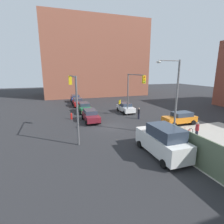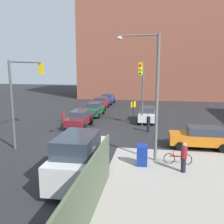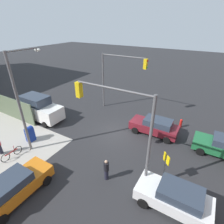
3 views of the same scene
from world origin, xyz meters
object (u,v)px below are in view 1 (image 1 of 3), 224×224
(fire_hydrant, at_px, (71,116))
(sedan_white, at_px, (126,108))
(van_white_delivery, at_px, (162,141))
(traffic_signal_nw_corner, at_px, (134,87))
(traffic_signal_se_corner, at_px, (74,94))
(mailbox_blue, at_px, (174,132))
(pedestrian_waiting, at_px, (197,130))
(street_lamp_corner, at_px, (174,93))
(coupe_red, at_px, (78,102))
(sedan_blue, at_px, (76,99))
(hatchback_green, at_px, (84,107))
(pedestrian_crossing, at_px, (139,113))
(bicycle_leaning_on_fence, at_px, (187,132))
(sedan_orange, at_px, (180,118))
(coupe_maroon, at_px, (91,115))

(fire_hydrant, distance_m, sedan_white, 9.29)
(sedan_white, xyz_separation_m, van_white_delivery, (15.23, -3.18, 0.44))
(traffic_signal_nw_corner, bearing_deg, traffic_signal_se_corner, -61.26)
(mailbox_blue, height_order, pedestrian_waiting, pedestrian_waiting)
(street_lamp_corner, height_order, fire_hydrant, street_lamp_corner)
(mailbox_blue, relative_size, coupe_red, 0.37)
(sedan_blue, distance_m, coupe_red, 4.76)
(hatchback_green, relative_size, pedestrian_crossing, 2.71)
(coupe_red, bearing_deg, pedestrian_waiting, 23.84)
(traffic_signal_nw_corner, bearing_deg, bicycle_leaning_on_fence, 18.39)
(traffic_signal_se_corner, height_order, sedan_white, traffic_signal_se_corner)
(van_white_delivery, relative_size, bicycle_leaning_on_fence, 3.09)
(sedan_white, relative_size, sedan_orange, 0.94)
(traffic_signal_nw_corner, height_order, coupe_maroon, traffic_signal_nw_corner)
(pedestrian_crossing, xyz_separation_m, pedestrian_waiting, (8.80, 2.20, 0.07))
(pedestrian_waiting, bearing_deg, street_lamp_corner, 25.71)
(coupe_red, relative_size, van_white_delivery, 0.71)
(coupe_maroon, height_order, sedan_orange, same)
(coupe_red, height_order, bicycle_leaning_on_fence, coupe_red)
(sedan_blue, distance_m, bicycle_leaning_on_fence, 26.27)
(fire_hydrant, height_order, pedestrian_waiting, pedestrian_waiting)
(sedan_white, distance_m, pedestrian_waiting, 13.44)
(traffic_signal_nw_corner, relative_size, coupe_red, 1.70)
(street_lamp_corner, xyz_separation_m, sedan_orange, (-3.13, 3.76, -3.86))
(hatchback_green, xyz_separation_m, bicycle_leaning_on_fence, (14.44, 8.80, -0.50))
(coupe_maroon, bearing_deg, traffic_signal_se_corner, -26.68)
(sedan_blue, height_order, coupe_red, same)
(van_white_delivery, xyz_separation_m, pedestrian_waiting, (-2.01, 5.60, -0.36))
(traffic_signal_se_corner, height_order, mailbox_blue, traffic_signal_se_corner)
(mailbox_blue, xyz_separation_m, pedestrian_crossing, (-8.20, 0.20, 0.09))
(sedan_blue, bearing_deg, van_white_delivery, 7.34)
(street_lamp_corner, distance_m, hatchback_green, 16.16)
(traffic_signal_se_corner, distance_m, sedan_blue, 22.00)
(coupe_maroon, height_order, bicycle_leaning_on_fence, coupe_maroon)
(traffic_signal_nw_corner, relative_size, coupe_maroon, 1.46)
(hatchback_green, height_order, coupe_maroon, same)
(hatchback_green, height_order, bicycle_leaning_on_fence, hatchback_green)
(coupe_maroon, bearing_deg, sedan_blue, -179.83)
(traffic_signal_se_corner, bearing_deg, coupe_maroon, 153.32)
(sedan_white, bearing_deg, van_white_delivery, -11.78)
(bicycle_leaning_on_fence, bearing_deg, coupe_red, -155.38)
(hatchback_green, bearing_deg, street_lamp_corner, 26.63)
(hatchback_green, height_order, pedestrian_waiting, pedestrian_waiting)
(mailbox_blue, relative_size, sedan_blue, 0.32)
(hatchback_green, bearing_deg, sedan_white, 69.78)
(mailbox_blue, distance_m, sedan_orange, 5.89)
(sedan_white, relative_size, pedestrian_waiting, 2.35)
(hatchback_green, bearing_deg, van_white_delivery, 10.91)
(sedan_orange, bearing_deg, sedan_blue, -152.55)
(van_white_delivery, bearing_deg, traffic_signal_se_corner, -135.41)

